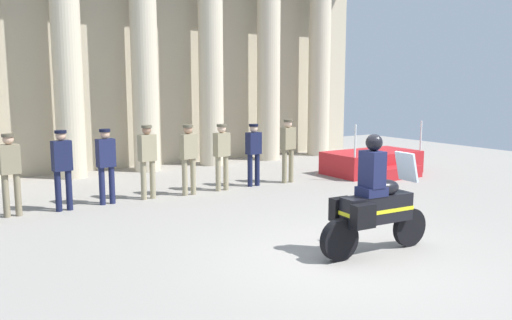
{
  "coord_description": "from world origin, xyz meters",
  "views": [
    {
      "loc": [
        -5.4,
        -5.8,
        2.69
      ],
      "look_at": [
        0.02,
        2.78,
        1.18
      ],
      "focal_mm": 36.98,
      "sensor_mm": 36.0,
      "label": 1
    }
  ],
  "objects_px": {
    "officer_in_row_0": "(10,168)",
    "officer_in_row_1": "(62,164)",
    "officer_in_row_6": "(254,150)",
    "reviewing_stand": "(374,163)",
    "officer_in_row_3": "(147,156)",
    "officer_in_row_7": "(288,146)",
    "officer_in_row_5": "(222,152)",
    "officer_in_row_4": "(189,154)",
    "motorcycle_with_rider": "(373,204)",
    "officer_in_row_2": "(106,160)"
  },
  "relations": [
    {
      "from": "officer_in_row_5",
      "to": "motorcycle_with_rider",
      "type": "relative_size",
      "value": 0.79
    },
    {
      "from": "officer_in_row_0",
      "to": "motorcycle_with_rider",
      "type": "bearing_deg",
      "value": 121.51
    },
    {
      "from": "officer_in_row_3",
      "to": "officer_in_row_6",
      "type": "relative_size",
      "value": 1.06
    },
    {
      "from": "officer_in_row_0",
      "to": "officer_in_row_3",
      "type": "relative_size",
      "value": 0.98
    },
    {
      "from": "officer_in_row_0",
      "to": "motorcycle_with_rider",
      "type": "height_order",
      "value": "motorcycle_with_rider"
    },
    {
      "from": "officer_in_row_0",
      "to": "officer_in_row_3",
      "type": "distance_m",
      "value": 2.9
    },
    {
      "from": "officer_in_row_0",
      "to": "officer_in_row_4",
      "type": "relative_size",
      "value": 0.99
    },
    {
      "from": "officer_in_row_6",
      "to": "motorcycle_with_rider",
      "type": "bearing_deg",
      "value": 69.64
    },
    {
      "from": "officer_in_row_2",
      "to": "officer_in_row_3",
      "type": "xyz_separation_m",
      "value": [
        0.96,
        0.01,
        0.03
      ]
    },
    {
      "from": "officer_in_row_4",
      "to": "officer_in_row_2",
      "type": "bearing_deg",
      "value": -10.09
    },
    {
      "from": "officer_in_row_6",
      "to": "motorcycle_with_rider",
      "type": "distance_m",
      "value": 5.79
    },
    {
      "from": "motorcycle_with_rider",
      "to": "officer_in_row_4",
      "type": "bearing_deg",
      "value": 98.97
    },
    {
      "from": "officer_in_row_2",
      "to": "officer_in_row_6",
      "type": "relative_size",
      "value": 1.03
    },
    {
      "from": "reviewing_stand",
      "to": "officer_in_row_5",
      "type": "xyz_separation_m",
      "value": [
        -4.98,
        0.22,
        0.67
      ]
    },
    {
      "from": "officer_in_row_4",
      "to": "officer_in_row_7",
      "type": "distance_m",
      "value": 2.92
    },
    {
      "from": "officer_in_row_1",
      "to": "officer_in_row_6",
      "type": "distance_m",
      "value": 4.79
    },
    {
      "from": "reviewing_stand",
      "to": "officer_in_row_5",
      "type": "height_order",
      "value": "officer_in_row_5"
    },
    {
      "from": "officer_in_row_2",
      "to": "officer_in_row_6",
      "type": "xyz_separation_m",
      "value": [
        3.83,
        0.01,
        -0.03
      ]
    },
    {
      "from": "officer_in_row_4",
      "to": "officer_in_row_3",
      "type": "bearing_deg",
      "value": -13.65
    },
    {
      "from": "officer_in_row_7",
      "to": "officer_in_row_3",
      "type": "bearing_deg",
      "value": -8.5
    },
    {
      "from": "officer_in_row_1",
      "to": "officer_in_row_6",
      "type": "bearing_deg",
      "value": 174.31
    },
    {
      "from": "officer_in_row_4",
      "to": "officer_in_row_6",
      "type": "relative_size",
      "value": 1.04
    },
    {
      "from": "reviewing_stand",
      "to": "officer_in_row_6",
      "type": "xyz_separation_m",
      "value": [
        -4.01,
        0.29,
        0.64
      ]
    },
    {
      "from": "officer_in_row_2",
      "to": "motorcycle_with_rider",
      "type": "bearing_deg",
      "value": 106.9
    },
    {
      "from": "officer_in_row_3",
      "to": "motorcycle_with_rider",
      "type": "height_order",
      "value": "motorcycle_with_rider"
    },
    {
      "from": "officer_in_row_6",
      "to": "reviewing_stand",
      "type": "bearing_deg",
      "value": 168.69
    },
    {
      "from": "officer_in_row_1",
      "to": "officer_in_row_2",
      "type": "distance_m",
      "value": 0.96
    },
    {
      "from": "officer_in_row_4",
      "to": "officer_in_row_5",
      "type": "relative_size",
      "value": 1.02
    },
    {
      "from": "officer_in_row_7",
      "to": "reviewing_stand",
      "type": "bearing_deg",
      "value": 168.95
    },
    {
      "from": "officer_in_row_2",
      "to": "officer_in_row_7",
      "type": "xyz_separation_m",
      "value": [
        4.86,
        -0.07,
        0.02
      ]
    },
    {
      "from": "officer_in_row_6",
      "to": "officer_in_row_7",
      "type": "xyz_separation_m",
      "value": [
        1.03,
        -0.09,
        0.05
      ]
    },
    {
      "from": "officer_in_row_2",
      "to": "officer_in_row_7",
      "type": "distance_m",
      "value": 4.86
    },
    {
      "from": "officer_in_row_1",
      "to": "motorcycle_with_rider",
      "type": "bearing_deg",
      "value": 114.97
    },
    {
      "from": "officer_in_row_1",
      "to": "motorcycle_with_rider",
      "type": "xyz_separation_m",
      "value": [
        3.47,
        -5.51,
        -0.21
      ]
    },
    {
      "from": "officer_in_row_5",
      "to": "reviewing_stand",
      "type": "bearing_deg",
      "value": 170.24
    },
    {
      "from": "officer_in_row_6",
      "to": "officer_in_row_7",
      "type": "height_order",
      "value": "officer_in_row_7"
    },
    {
      "from": "officer_in_row_6",
      "to": "motorcycle_with_rider",
      "type": "height_order",
      "value": "motorcycle_with_rider"
    },
    {
      "from": "motorcycle_with_rider",
      "to": "officer_in_row_1",
      "type": "bearing_deg",
      "value": 125.2
    },
    {
      "from": "reviewing_stand",
      "to": "officer_in_row_3",
      "type": "bearing_deg",
      "value": 177.62
    },
    {
      "from": "officer_in_row_3",
      "to": "officer_in_row_7",
      "type": "height_order",
      "value": "officer_in_row_3"
    },
    {
      "from": "officer_in_row_4",
      "to": "officer_in_row_5",
      "type": "xyz_separation_m",
      "value": [
        0.92,
        0.04,
        -0.02
      ]
    },
    {
      "from": "officer_in_row_3",
      "to": "motorcycle_with_rider",
      "type": "relative_size",
      "value": 0.82
    },
    {
      "from": "motorcycle_with_rider",
      "to": "officer_in_row_6",
      "type": "bearing_deg",
      "value": 79.87
    },
    {
      "from": "officer_in_row_1",
      "to": "officer_in_row_4",
      "type": "bearing_deg",
      "value": 173.13
    },
    {
      "from": "reviewing_stand",
      "to": "officer_in_row_5",
      "type": "distance_m",
      "value": 5.03
    },
    {
      "from": "officer_in_row_3",
      "to": "officer_in_row_4",
      "type": "bearing_deg",
      "value": 166.35
    },
    {
      "from": "officer_in_row_5",
      "to": "officer_in_row_6",
      "type": "relative_size",
      "value": 1.03
    },
    {
      "from": "officer_in_row_2",
      "to": "officer_in_row_1",
      "type": "bearing_deg",
      "value": -0.3
    },
    {
      "from": "officer_in_row_0",
      "to": "officer_in_row_1",
      "type": "height_order",
      "value": "officer_in_row_1"
    },
    {
      "from": "officer_in_row_6",
      "to": "officer_in_row_7",
      "type": "bearing_deg",
      "value": 167.95
    }
  ]
}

